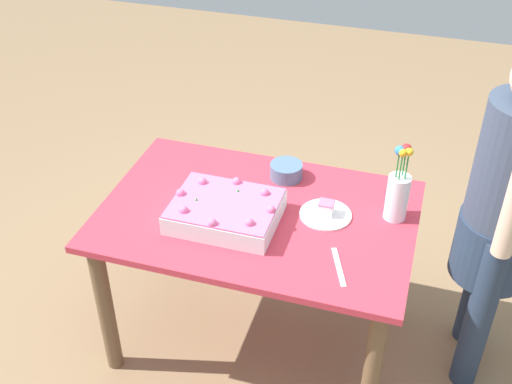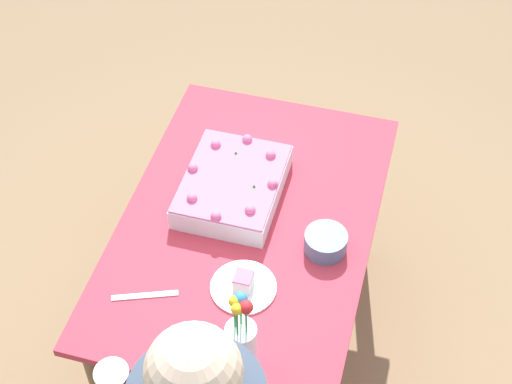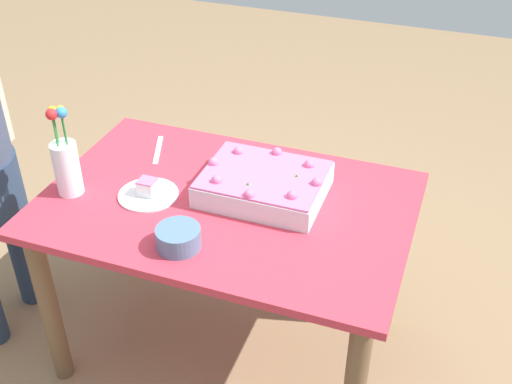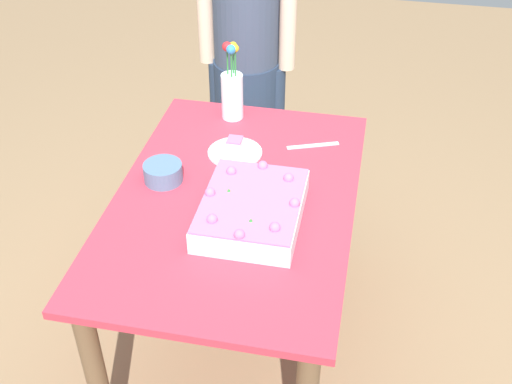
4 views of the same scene
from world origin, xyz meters
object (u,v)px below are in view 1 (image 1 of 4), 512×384
at_px(serving_plate_with_slice, 326,212).
at_px(cake_knife, 339,267).
at_px(flower_vase, 398,193).
at_px(person_standing, 505,207).
at_px(sheet_cake, 225,211).
at_px(fruit_bowl, 286,171).

relative_size(serving_plate_with_slice, cake_knife, 1.01).
bearing_deg(serving_plate_with_slice, flower_vase, 14.96).
distance_m(serving_plate_with_slice, person_standing, 0.68).
height_order(sheet_cake, flower_vase, flower_vase).
bearing_deg(flower_vase, cake_knife, -113.29).
bearing_deg(flower_vase, serving_plate_with_slice, -165.04).
bearing_deg(person_standing, serving_plate_with_slice, 8.22).
xyz_separation_m(flower_vase, person_standing, (0.40, 0.03, 0.00)).
relative_size(cake_knife, fruit_bowl, 1.48).
height_order(serving_plate_with_slice, cake_knife, serving_plate_with_slice).
height_order(fruit_bowl, person_standing, person_standing).
bearing_deg(flower_vase, fruit_bowl, 163.49).
height_order(cake_knife, fruit_bowl, fruit_bowl).
bearing_deg(serving_plate_with_slice, person_standing, 8.22).
xyz_separation_m(serving_plate_with_slice, person_standing, (0.67, 0.10, 0.11)).
height_order(flower_vase, fruit_bowl, flower_vase).
xyz_separation_m(cake_knife, person_standing, (0.56, 0.39, 0.12)).
distance_m(sheet_cake, person_standing, 1.08).
distance_m(cake_knife, fruit_bowl, 0.61).
xyz_separation_m(cake_knife, flower_vase, (0.16, 0.36, 0.12)).
xyz_separation_m(sheet_cake, serving_plate_with_slice, (0.38, 0.15, -0.03)).
xyz_separation_m(sheet_cake, person_standing, (1.05, 0.24, 0.08)).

